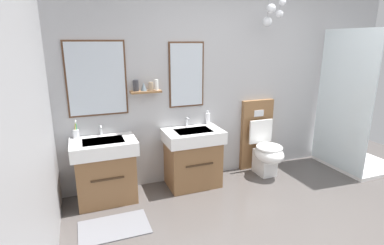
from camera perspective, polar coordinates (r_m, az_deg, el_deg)
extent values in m
cube|color=#A8A8AA|center=(4.13, 8.04, 8.77)|extent=(4.80, 0.12, 2.68)
cube|color=#4C301E|center=(3.56, -17.62, 7.89)|extent=(0.66, 0.02, 0.84)
cube|color=silver|center=(3.55, -17.60, 7.87)|extent=(0.62, 0.01, 0.80)
cube|color=#4C301E|center=(3.77, -1.06, 9.00)|extent=(0.45, 0.02, 0.80)
cube|color=silver|center=(3.76, -1.01, 8.98)|extent=(0.41, 0.01, 0.76)
cube|color=brown|center=(3.58, -8.74, 5.79)|extent=(0.36, 0.14, 0.02)
cylinder|color=#333338|center=(3.56, -10.60, 6.90)|extent=(0.07, 0.07, 0.13)
cone|color=slate|center=(3.56, -9.15, 6.72)|extent=(0.08, 0.08, 0.10)
cylinder|color=gray|center=(3.58, -7.78, 6.82)|extent=(0.05, 0.05, 0.10)
cylinder|color=white|center=(3.58, -6.74, 7.09)|extent=(0.04, 0.04, 0.13)
sphere|color=silver|center=(3.95, 14.76, 20.12)|extent=(0.11, 0.11, 0.11)
sphere|color=silver|center=(3.92, 16.24, 19.16)|extent=(0.09, 0.09, 0.09)
sphere|color=silver|center=(3.99, 14.07, 17.99)|extent=(0.11, 0.11, 0.11)
sphere|color=silver|center=(3.94, 16.76, 21.00)|extent=(0.09, 0.09, 0.09)
cube|color=#A8A8AA|center=(1.83, -31.28, -1.68)|extent=(0.12, 3.83, 2.68)
cube|color=slate|center=(3.26, -14.51, -18.68)|extent=(0.68, 0.44, 0.01)
cube|color=brown|center=(3.65, -15.98, -9.74)|extent=(0.64, 0.47, 0.59)
cube|color=#3B2919|center=(3.41, -15.68, -10.32)|extent=(0.35, 0.01, 0.02)
cube|color=white|center=(3.52, -16.42, -4.30)|extent=(0.71, 0.51, 0.15)
cube|color=silver|center=(3.47, -16.45, -3.53)|extent=(0.44, 0.28, 0.03)
cylinder|color=silver|center=(3.67, -16.86, -1.36)|extent=(0.03, 0.03, 0.11)
cylinder|color=silver|center=(3.61, -16.85, -0.87)|extent=(0.02, 0.11, 0.02)
cube|color=brown|center=(3.86, 0.09, -7.68)|extent=(0.64, 0.47, 0.59)
cube|color=#3B2919|center=(3.63, 1.47, -8.05)|extent=(0.35, 0.01, 0.02)
cube|color=white|center=(3.73, 0.10, -2.49)|extent=(0.71, 0.51, 0.15)
cube|color=silver|center=(3.69, 0.26, -1.74)|extent=(0.44, 0.28, 0.03)
cylinder|color=silver|center=(3.88, -1.00, 0.21)|extent=(0.03, 0.03, 0.11)
cylinder|color=silver|center=(3.82, -0.72, 0.70)|extent=(0.02, 0.11, 0.02)
cube|color=brown|center=(4.41, 11.95, -2.16)|extent=(0.48, 0.10, 1.00)
cube|color=silver|center=(4.29, 12.57, 1.72)|extent=(0.15, 0.01, 0.09)
cube|color=white|center=(4.32, 13.60, -7.32)|extent=(0.22, 0.30, 0.34)
ellipsoid|color=white|center=(4.21, 14.35, -5.81)|extent=(0.37, 0.46, 0.24)
torus|color=white|center=(4.17, 14.43, -4.59)|extent=(0.35, 0.35, 0.04)
cube|color=white|center=(4.29, 12.90, -1.67)|extent=(0.35, 0.03, 0.33)
cylinder|color=silver|center=(3.64, -21.13, -2.02)|extent=(0.07, 0.07, 0.09)
cylinder|color=#33B266|center=(3.62, -21.02, -1.17)|extent=(0.01, 0.02, 0.17)
cube|color=white|center=(3.60, -21.15, 0.08)|extent=(0.01, 0.02, 0.03)
cylinder|color=white|center=(3.64, -21.29, -1.11)|extent=(0.03, 0.03, 0.17)
cube|color=white|center=(3.60, -21.22, 0.16)|extent=(0.02, 0.02, 0.03)
cylinder|color=yellow|center=(3.62, -21.27, -1.24)|extent=(0.03, 0.03, 0.16)
cube|color=white|center=(3.61, -21.23, 0.09)|extent=(0.02, 0.02, 0.03)
cylinder|color=white|center=(3.96, 2.99, 0.77)|extent=(0.06, 0.06, 0.14)
cylinder|color=silver|center=(3.94, 3.00, 2.04)|extent=(0.02, 0.02, 0.04)
cube|color=white|center=(5.17, 28.80, -6.75)|extent=(0.89, 0.91, 0.05)
cube|color=silver|center=(4.59, 26.74, 3.62)|extent=(0.02, 0.91, 1.90)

